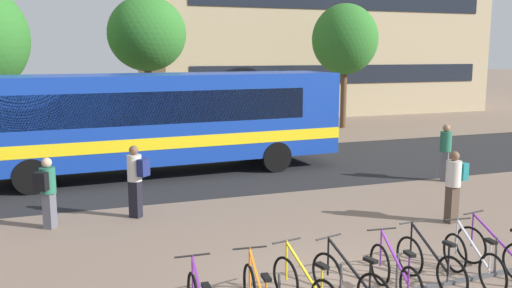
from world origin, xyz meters
The scene contains 14 objects.
bus_lane_asphalt centered at (0.00, 10.40, 0.00)m, with size 80.00×7.20×0.01m, color #232326.
city_bus centered at (-1.55, 10.41, 1.78)m, with size 12.14×3.19×3.20m.
parked_bicycle_yellow_2 centered at (-1.19, 0.01, 0.38)m, with size 0.53×1.70×0.99m.
parked_bicycle_black_3 centered at (-0.46, -0.04, 0.38)m, with size 0.63×1.68×0.99m.
parked_bicycle_purple_4 centered at (0.38, 0.00, 0.38)m, with size 0.52×1.72×0.99m.
parked_bicycle_black_5 centered at (1.16, 0.16, 0.38)m, with size 0.52×1.72×0.99m.
parked_bicycle_silver_6 centered at (1.94, 0.03, 0.38)m, with size 0.52×1.72×0.99m.
parked_bicycle_purple_7 centered at (2.62, 0.27, 0.38)m, with size 0.52×1.71×0.99m.
commuter_black_pack_0 centered at (-4.81, 5.64, 0.92)m, with size 0.53×0.61×1.59m.
commuter_teal_pack_2 centered at (3.92, 2.96, 0.96)m, with size 0.57×0.40×1.66m.
commuter_navy_pack_3 centered at (-2.85, 5.82, 1.00)m, with size 0.59×0.59×1.73m.
commuter_navy_pack_5 centered at (6.51, 6.50, 1.00)m, with size 0.59×0.59×1.74m.
street_tree_0 centered at (-0.58, 17.85, 4.66)m, with size 3.43×3.43×6.33m.
street_tree_1 centered at (9.54, 18.38, 4.52)m, with size 3.36×3.36×6.33m.
Camera 1 is at (-4.54, -7.08, 3.86)m, focal length 38.93 mm.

